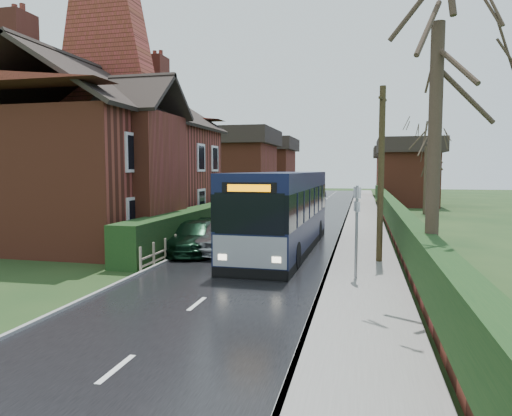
% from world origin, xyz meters
% --- Properties ---
extents(ground, '(140.00, 140.00, 0.00)m').
position_xyz_m(ground, '(0.00, 0.00, 0.00)').
color(ground, '#32471E').
rests_on(ground, ground).
extents(road, '(6.00, 100.00, 0.02)m').
position_xyz_m(road, '(0.00, 10.00, 0.01)').
color(road, black).
rests_on(road, ground).
extents(pavement, '(2.50, 100.00, 0.14)m').
position_xyz_m(pavement, '(4.25, 10.00, 0.07)').
color(pavement, slate).
rests_on(pavement, ground).
extents(kerb_right, '(0.12, 100.00, 0.14)m').
position_xyz_m(kerb_right, '(3.05, 10.00, 0.07)').
color(kerb_right, gray).
rests_on(kerb_right, ground).
extents(kerb_left, '(0.12, 100.00, 0.10)m').
position_xyz_m(kerb_left, '(-3.05, 10.00, 0.05)').
color(kerb_left, gray).
rests_on(kerb_left, ground).
extents(front_hedge, '(1.20, 16.00, 1.60)m').
position_xyz_m(front_hedge, '(-3.90, 5.00, 0.80)').
color(front_hedge, black).
rests_on(front_hedge, ground).
extents(picket_fence, '(0.10, 16.00, 0.90)m').
position_xyz_m(picket_fence, '(-3.15, 5.00, 0.45)').
color(picket_fence, tan).
rests_on(picket_fence, ground).
extents(right_wall_hedge, '(0.60, 50.00, 1.80)m').
position_xyz_m(right_wall_hedge, '(5.80, 10.00, 1.02)').
color(right_wall_hedge, brown).
rests_on(right_wall_hedge, ground).
extents(brick_house, '(9.30, 14.60, 10.30)m').
position_xyz_m(brick_house, '(-8.73, 4.78, 4.38)').
color(brick_house, brown).
rests_on(brick_house, ground).
extents(bus, '(2.76, 11.22, 3.40)m').
position_xyz_m(bus, '(0.80, 2.38, 1.68)').
color(bus, black).
rests_on(bus, ground).
extents(car_silver, '(1.95, 4.47, 1.50)m').
position_xyz_m(car_silver, '(-1.50, 1.40, 0.75)').
color(car_silver, silver).
rests_on(car_silver, ground).
extents(car_green, '(2.52, 4.73, 1.31)m').
position_xyz_m(car_green, '(-2.79, 1.12, 0.65)').
color(car_green, black).
rests_on(car_green, ground).
extents(car_distant, '(2.40, 4.69, 1.47)m').
position_xyz_m(car_distant, '(-1.35, 36.84, 0.74)').
color(car_distant, black).
rests_on(car_distant, ground).
extents(bus_stop_sign, '(0.23, 0.44, 3.03)m').
position_xyz_m(bus_stop_sign, '(4.00, -2.66, 1.99)').
color(bus_stop_sign, slate).
rests_on(bus_stop_sign, ground).
extents(telegraph_pole, '(0.33, 0.82, 6.51)m').
position_xyz_m(telegraph_pole, '(4.80, 0.27, 3.30)').
color(telegraph_pole, '#2E2614').
rests_on(telegraph_pole, ground).
extents(tree_right_near, '(4.86, 4.86, 10.50)m').
position_xyz_m(tree_right_near, '(6.00, -4.00, 7.84)').
color(tree_right_near, '#34281E').
rests_on(tree_right_near, ground).
extents(tree_right_far, '(3.97, 3.97, 7.66)m').
position_xyz_m(tree_right_far, '(8.95, 20.87, 5.73)').
color(tree_right_far, '#3A2E22').
rests_on(tree_right_far, ground).
extents(tree_house_side, '(4.80, 4.80, 10.91)m').
position_xyz_m(tree_house_side, '(-11.24, 15.03, 8.15)').
color(tree_house_side, '#32281D').
rests_on(tree_house_side, ground).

